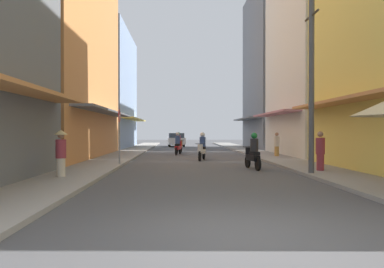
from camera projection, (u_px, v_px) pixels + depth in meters
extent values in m
plane|color=#4C4C4F|center=(194.00, 157.00, 22.34)|extent=(91.77, 91.77, 0.00)
cube|color=#9E9991|center=(121.00, 156.00, 22.17)|extent=(2.18, 49.71, 0.12)
cube|color=gray|center=(267.00, 156.00, 22.51)|extent=(2.18, 49.71, 0.12)
cube|color=#D88C4C|center=(16.00, 87.00, 9.26)|extent=(1.10, 8.96, 0.12)
cube|color=#D88C4C|center=(49.00, 16.00, 20.94)|extent=(6.00, 12.97, 17.16)
cube|color=slate|center=(108.00, 112.00, 21.11)|extent=(1.10, 11.67, 0.12)
cube|color=#8CA5CC|center=(98.00, 90.00, 33.79)|extent=(6.00, 11.25, 11.20)
cube|color=#EFD159|center=(135.00, 119.00, 33.94)|extent=(1.10, 10.13, 0.12)
cube|color=#D88C4C|center=(369.00, 96.00, 11.48)|extent=(1.10, 12.26, 0.12)
cube|color=silver|center=(327.00, 60.00, 23.08)|extent=(6.00, 8.69, 12.65)
cube|color=#B7727F|center=(274.00, 114.00, 22.98)|extent=(1.10, 7.82, 0.12)
cube|color=slate|center=(283.00, 70.00, 32.71)|extent=(6.00, 9.05, 14.79)
cube|color=slate|center=(246.00, 119.00, 32.62)|extent=(1.10, 8.14, 0.12)
cylinder|color=black|center=(200.00, 156.00, 19.02)|extent=(0.21, 0.56, 0.56)
cylinder|color=black|center=(204.00, 155.00, 20.24)|extent=(0.21, 0.56, 0.56)
cube|color=silver|center=(202.00, 151.00, 19.68)|extent=(0.51, 1.04, 0.24)
cube|color=black|center=(203.00, 148.00, 19.87)|extent=(0.41, 0.61, 0.14)
cylinder|color=silver|center=(200.00, 148.00, 19.14)|extent=(0.28, 0.28, 0.45)
cylinder|color=black|center=(200.00, 144.00, 19.14)|extent=(0.54, 0.16, 0.03)
cylinder|color=#334C8C|center=(203.00, 142.00, 19.82)|extent=(0.34, 0.34, 0.55)
sphere|color=silver|center=(203.00, 135.00, 19.82)|extent=(0.26, 0.26, 0.26)
cylinder|color=black|center=(180.00, 150.00, 24.95)|extent=(0.19, 0.56, 0.56)
cylinder|color=black|center=(176.00, 151.00, 23.72)|extent=(0.19, 0.56, 0.56)
cube|color=red|center=(178.00, 148.00, 24.28)|extent=(0.47, 1.04, 0.24)
cube|color=black|center=(177.00, 145.00, 24.08)|extent=(0.39, 0.60, 0.14)
cylinder|color=red|center=(180.00, 144.00, 24.82)|extent=(0.28, 0.28, 0.45)
cylinder|color=black|center=(180.00, 141.00, 24.82)|extent=(0.54, 0.14, 0.03)
cylinder|color=#334C8C|center=(178.00, 140.00, 24.13)|extent=(0.34, 0.34, 0.55)
sphere|color=#B2B2B7|center=(178.00, 134.00, 24.13)|extent=(0.26, 0.26, 0.26)
cylinder|color=black|center=(181.00, 149.00, 27.41)|extent=(0.21, 0.56, 0.56)
cylinder|color=black|center=(177.00, 149.00, 26.19)|extent=(0.21, 0.56, 0.56)
cube|color=orange|center=(179.00, 146.00, 26.75)|extent=(0.51, 1.04, 0.24)
cube|color=black|center=(178.00, 144.00, 26.55)|extent=(0.41, 0.61, 0.14)
cylinder|color=orange|center=(181.00, 143.00, 27.29)|extent=(0.28, 0.28, 0.45)
cylinder|color=black|center=(181.00, 140.00, 27.28)|extent=(0.54, 0.16, 0.03)
cylinder|color=#99333F|center=(178.00, 139.00, 26.60)|extent=(0.34, 0.34, 0.55)
sphere|color=#197233|center=(178.00, 134.00, 26.60)|extent=(0.26, 0.26, 0.26)
cylinder|color=black|center=(203.00, 146.00, 32.06)|extent=(0.11, 0.56, 0.56)
cylinder|color=black|center=(203.00, 146.00, 33.31)|extent=(0.11, 0.56, 0.56)
cube|color=#1E38B7|center=(203.00, 143.00, 32.73)|extent=(0.34, 1.01, 0.24)
cube|color=black|center=(203.00, 141.00, 32.93)|extent=(0.31, 0.57, 0.14)
cylinder|color=#1E38B7|center=(203.00, 141.00, 32.18)|extent=(0.28, 0.28, 0.45)
cylinder|color=black|center=(203.00, 139.00, 32.18)|extent=(0.55, 0.06, 0.03)
cylinder|color=black|center=(248.00, 162.00, 15.61)|extent=(0.16, 0.57, 0.56)
cylinder|color=black|center=(258.00, 164.00, 14.38)|extent=(0.16, 0.57, 0.56)
cube|color=black|center=(253.00, 158.00, 14.95)|extent=(0.42, 1.03, 0.24)
cube|color=black|center=(255.00, 153.00, 14.75)|extent=(0.36, 0.59, 0.14)
cylinder|color=black|center=(249.00, 152.00, 15.49)|extent=(0.28, 0.28, 0.45)
cylinder|color=black|center=(249.00, 147.00, 15.48)|extent=(0.55, 0.11, 0.03)
cylinder|color=#262628|center=(254.00, 145.00, 14.80)|extent=(0.34, 0.34, 0.55)
sphere|color=#197233|center=(254.00, 136.00, 14.79)|extent=(0.26, 0.26, 0.26)
cube|color=silver|center=(176.00, 141.00, 37.85)|extent=(2.00, 4.20, 0.70)
cube|color=#333D47|center=(176.00, 136.00, 37.69)|extent=(1.72, 2.19, 0.60)
cylinder|color=black|center=(169.00, 143.00, 39.02)|extent=(0.22, 0.65, 0.64)
cylinder|color=black|center=(182.00, 143.00, 39.17)|extent=(0.22, 0.65, 0.64)
cylinder|color=black|center=(170.00, 144.00, 36.54)|extent=(0.22, 0.65, 0.64)
cylinder|color=black|center=(184.00, 144.00, 36.68)|extent=(0.22, 0.65, 0.64)
cylinder|color=#99333F|center=(320.00, 164.00, 13.49)|extent=(0.28, 0.28, 0.75)
cylinder|color=#99333F|center=(320.00, 146.00, 13.48)|extent=(0.34, 0.34, 0.63)
sphere|color=#9E7256|center=(320.00, 134.00, 13.48)|extent=(0.22, 0.22, 0.22)
cylinder|color=#BF8C3F|center=(277.00, 152.00, 21.39)|extent=(0.28, 0.28, 0.71)
cylinder|color=beige|center=(277.00, 141.00, 21.38)|extent=(0.34, 0.34, 0.60)
sphere|color=#9E7256|center=(277.00, 134.00, 21.38)|extent=(0.22, 0.22, 0.22)
cylinder|color=beige|center=(61.00, 169.00, 11.64)|extent=(0.28, 0.28, 0.74)
cylinder|color=#99333F|center=(61.00, 149.00, 11.63)|extent=(0.34, 0.34, 0.62)
sphere|color=tan|center=(61.00, 135.00, 11.63)|extent=(0.22, 0.22, 0.22)
cone|color=#D1B77A|center=(61.00, 132.00, 11.63)|extent=(0.44, 0.44, 0.16)
cylinder|color=#4C4C4F|center=(311.00, 88.00, 12.68)|extent=(0.20, 0.20, 6.43)
cylinder|color=#3F382D|center=(312.00, 16.00, 12.66)|extent=(0.08, 1.20, 0.08)
cylinder|color=gray|center=(120.00, 138.00, 16.27)|extent=(0.07, 0.07, 2.60)
cylinder|color=red|center=(119.00, 116.00, 16.26)|extent=(0.02, 0.60, 0.60)
cube|color=white|center=(119.00, 116.00, 16.26)|extent=(0.03, 0.40, 0.10)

